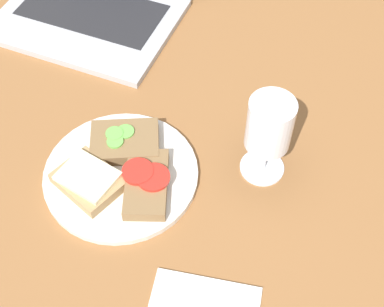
% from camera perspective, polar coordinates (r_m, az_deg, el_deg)
% --- Properties ---
extents(wooden_table, '(1.40, 1.40, 0.03)m').
position_cam_1_polar(wooden_table, '(0.87, -3.69, -1.31)').
color(wooden_table, brown).
rests_on(wooden_table, ground).
extents(plate, '(0.24, 0.24, 0.01)m').
position_cam_1_polar(plate, '(0.84, -7.57, -2.22)').
color(plate, silver).
rests_on(plate, wooden_table).
extents(sandwich_with_tomato, '(0.10, 0.13, 0.03)m').
position_cam_1_polar(sandwich_with_tomato, '(0.81, -4.90, -3.09)').
color(sandwich_with_tomato, brown).
rests_on(sandwich_with_tomato, plate).
extents(sandwich_with_cucumber, '(0.13, 0.12, 0.03)m').
position_cam_1_polar(sandwich_with_cucumber, '(0.86, -7.25, 1.21)').
color(sandwich_with_cucumber, brown).
rests_on(sandwich_with_cucumber, plate).
extents(sandwich_with_cheese, '(0.12, 0.11, 0.03)m').
position_cam_1_polar(sandwich_with_cheese, '(0.82, -10.97, -2.78)').
color(sandwich_with_cheese, '#A88456').
rests_on(sandwich_with_cheese, plate).
extents(wine_glass, '(0.07, 0.07, 0.15)m').
position_cam_1_polar(wine_glass, '(0.78, 8.21, 2.63)').
color(wine_glass, white).
rests_on(wine_glass, wooden_table).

